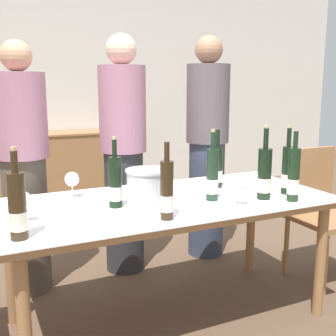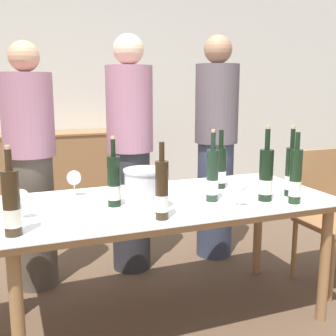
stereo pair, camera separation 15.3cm
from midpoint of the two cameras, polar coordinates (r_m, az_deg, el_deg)
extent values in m
plane|color=brown|center=(2.64, 1.76, -19.68)|extent=(12.00, 12.00, 0.00)
cube|color=silver|center=(5.12, -11.48, 11.44)|extent=(8.00, 0.10, 2.80)
cube|color=#996B42|center=(4.88, -13.92, -0.34)|extent=(1.58, 0.44, 0.82)
cube|color=#996B42|center=(4.82, -14.15, 4.55)|extent=(1.63, 0.46, 0.02)
cylinder|color=#996B42|center=(2.01, -17.51, -19.50)|extent=(0.06, 0.06, 0.68)
cylinder|color=#996B42|center=(2.65, 22.03, -12.13)|extent=(0.06, 0.06, 0.68)
cylinder|color=#996B42|center=(2.63, -18.59, -12.09)|extent=(0.06, 0.06, 0.68)
cylinder|color=#996B42|center=(3.14, 13.47, -7.96)|extent=(0.06, 0.06, 0.68)
cube|color=#996B42|center=(2.36, 1.86, -4.88)|extent=(1.82, 0.84, 0.04)
cube|color=white|center=(2.35, 1.87, -4.39)|extent=(1.85, 0.87, 0.01)
cylinder|color=silver|center=(2.16, -1.05, -2.86)|extent=(0.21, 0.21, 0.21)
cylinder|color=silver|center=(2.14, -1.06, -0.32)|extent=(0.23, 0.23, 0.01)
cylinder|color=black|center=(2.62, 8.79, 0.02)|extent=(0.07, 0.07, 0.26)
cylinder|color=white|center=(2.63, 8.76, -1.18)|extent=(0.07, 0.07, 0.07)
cylinder|color=black|center=(2.59, 8.91, 3.94)|extent=(0.03, 0.03, 0.11)
cylinder|color=black|center=(2.38, 14.93, -0.97)|extent=(0.08, 0.08, 0.28)
cylinder|color=silver|center=(2.39, 14.86, -2.44)|extent=(0.08, 0.08, 0.08)
cylinder|color=black|center=(2.35, 15.17, 3.77)|extent=(0.03, 0.03, 0.11)
cylinder|color=tan|center=(2.34, 15.25, 5.33)|extent=(0.02, 0.02, 0.02)
cylinder|color=#332314|center=(1.86, -18.25, -4.59)|extent=(0.07, 0.07, 0.28)
cylinder|color=silver|center=(1.87, -18.13, -6.41)|extent=(0.07, 0.07, 0.08)
cylinder|color=#332314|center=(1.82, -18.60, 1.03)|extent=(0.03, 0.03, 0.09)
cylinder|color=tan|center=(1.81, -18.70, 2.68)|extent=(0.02, 0.02, 0.02)
cylinder|color=#1E3323|center=(2.31, 7.93, -1.04)|extent=(0.07, 0.07, 0.29)
cylinder|color=white|center=(2.33, 7.88, -2.55)|extent=(0.07, 0.07, 0.08)
cylinder|color=#1E3323|center=(2.28, 8.05, 3.63)|extent=(0.03, 0.03, 0.09)
cylinder|color=tan|center=(2.27, 8.09, 5.00)|extent=(0.02, 0.02, 0.02)
cylinder|color=black|center=(2.37, 18.68, -1.12)|extent=(0.06, 0.06, 0.29)
cylinder|color=white|center=(2.38, 18.58, -2.64)|extent=(0.06, 0.06, 0.08)
cylinder|color=black|center=(2.34, 18.97, 3.50)|extent=(0.03, 0.03, 0.09)
cylinder|color=black|center=(2.53, 17.98, -0.53)|extent=(0.06, 0.06, 0.28)
cylinder|color=white|center=(2.54, 17.90, -1.88)|extent=(0.06, 0.06, 0.08)
cylinder|color=black|center=(2.50, 18.25, 3.83)|extent=(0.03, 0.03, 0.11)
cylinder|color=tan|center=(2.49, 18.33, 5.24)|extent=(0.02, 0.02, 0.02)
cylinder|color=black|center=(2.21, -5.38, -1.84)|extent=(0.07, 0.07, 0.27)
cylinder|color=silver|center=(2.22, -5.35, -3.31)|extent=(0.07, 0.07, 0.07)
cylinder|color=black|center=(2.17, -5.46, 2.73)|extent=(0.02, 0.02, 0.09)
cylinder|color=tan|center=(2.17, -5.49, 4.12)|extent=(0.02, 0.02, 0.02)
cylinder|color=#332314|center=(1.98, 1.38, -3.07)|extent=(0.06, 0.06, 0.28)
cylinder|color=white|center=(1.99, 1.37, -4.80)|extent=(0.06, 0.06, 0.08)
cylinder|color=#332314|center=(1.94, 1.40, 2.24)|extent=(0.03, 0.03, 0.09)
cylinder|color=white|center=(2.11, -17.14, -6.59)|extent=(0.07, 0.07, 0.00)
cylinder|color=white|center=(2.09, -17.21, -5.49)|extent=(0.01, 0.01, 0.08)
sphere|color=white|center=(2.08, -17.31, -3.75)|extent=(0.07, 0.07, 0.07)
cylinder|color=white|center=(2.46, -10.79, -3.73)|extent=(0.07, 0.07, 0.00)
cylinder|color=white|center=(2.45, -10.83, -2.83)|extent=(0.01, 0.01, 0.08)
sphere|color=white|center=(2.44, -10.88, -1.31)|extent=(0.08, 0.08, 0.08)
cylinder|color=white|center=(2.26, 11.58, -5.15)|extent=(0.07, 0.07, 0.00)
cylinder|color=white|center=(2.24, 11.63, -4.10)|extent=(0.01, 0.01, 0.08)
sphere|color=white|center=(2.23, 11.69, -2.45)|extent=(0.07, 0.07, 0.07)
cylinder|color=#996B42|center=(2.93, 22.72, -12.64)|extent=(0.03, 0.03, 0.42)
cylinder|color=#996B42|center=(3.19, 18.06, -10.42)|extent=(0.03, 0.03, 0.42)
cylinder|color=#996B42|center=(3.42, 22.94, -9.25)|extent=(0.03, 0.03, 0.42)
cube|color=#996B42|center=(3.10, 23.16, -6.88)|extent=(0.42, 0.42, 0.04)
cube|color=#996B42|center=(3.17, 21.09, -1.71)|extent=(0.42, 0.04, 0.46)
cylinder|color=#51473D|center=(2.97, -16.24, -7.02)|extent=(0.28, 0.28, 0.90)
cylinder|color=#9E667A|center=(2.83, -17.02, 6.89)|extent=(0.33, 0.33, 0.53)
sphere|color=tan|center=(2.83, -17.45, 14.24)|extent=(0.19, 0.19, 0.19)
cylinder|color=#2D2D33|center=(3.13, -3.61, -5.75)|extent=(0.28, 0.28, 0.89)
cylinder|color=#9E667A|center=(3.00, -3.78, 7.98)|extent=(0.33, 0.33, 0.60)
sphere|color=beige|center=(3.00, -3.88, 15.74)|extent=(0.21, 0.21, 0.21)
cylinder|color=#383F56|center=(3.39, 7.64, -4.25)|extent=(0.28, 0.28, 0.92)
cylinder|color=#594C51|center=(3.27, 7.98, 8.60)|extent=(0.33, 0.33, 0.59)
sphere|color=#A37556|center=(3.28, 8.17, 15.63)|extent=(0.21, 0.21, 0.21)
camera|label=1|loc=(0.08, -88.11, 0.37)|focal=45.00mm
camera|label=2|loc=(0.08, 91.89, -0.37)|focal=45.00mm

